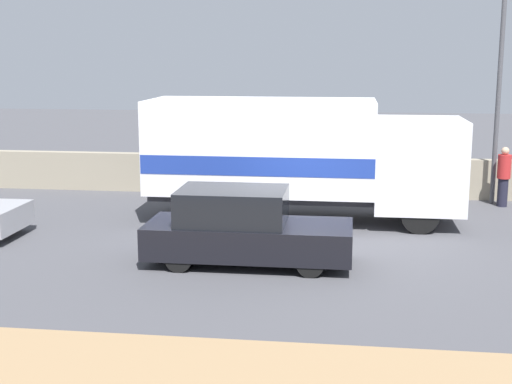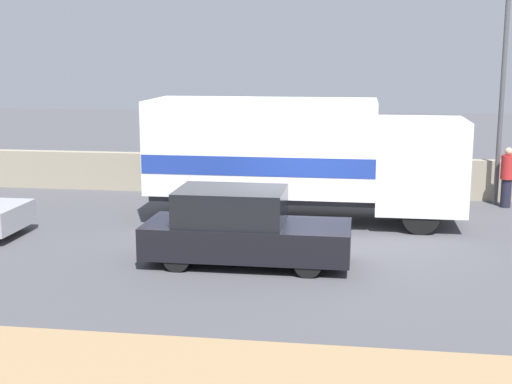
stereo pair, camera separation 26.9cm
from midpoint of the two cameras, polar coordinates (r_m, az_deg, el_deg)
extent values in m
plane|color=#47474C|center=(16.25, 2.16, -4.86)|extent=(80.00, 80.00, 0.00)
cube|color=gray|center=(22.71, 3.77, 1.31)|extent=(60.00, 0.35, 1.25)
cylinder|color=#4C4C51|center=(22.19, 18.54, 8.00)|extent=(0.14, 0.14, 6.99)
cube|color=silver|center=(19.05, 12.46, 2.20)|extent=(2.27, 2.34, 2.37)
cube|color=black|center=(19.12, 15.86, 3.50)|extent=(0.06, 1.99, 1.04)
cube|color=#2D2D33|center=(19.29, 0.05, -0.20)|extent=(5.98, 1.43, 0.25)
cube|color=white|center=(19.07, 0.05, 3.76)|extent=(5.98, 2.59, 2.43)
cube|color=navy|center=(19.13, 0.05, 2.65)|extent=(5.95, 2.61, 0.49)
cylinder|color=black|center=(20.23, 12.09, -0.55)|extent=(0.95, 0.28, 0.95)
cylinder|color=black|center=(18.28, 12.57, -1.80)|extent=(0.95, 0.28, 0.95)
cylinder|color=black|center=(20.57, -4.13, -0.14)|extent=(0.95, 0.28, 0.95)
cylinder|color=black|center=(18.65, -5.36, -1.32)|extent=(0.95, 0.28, 0.95)
cylinder|color=black|center=(20.37, -0.84, -0.23)|extent=(0.95, 0.28, 0.95)
cylinder|color=black|center=(18.43, -1.74, -1.43)|extent=(0.95, 0.28, 0.95)
cube|color=black|center=(15.26, -1.07, -3.77)|extent=(4.38, 1.76, 0.68)
cube|color=black|center=(15.15, -2.39, -1.12)|extent=(2.28, 1.62, 0.74)
cylinder|color=black|center=(15.92, 4.19, -4.17)|extent=(0.56, 0.20, 0.56)
cylinder|color=black|center=(14.47, 3.84, -5.74)|extent=(0.56, 0.20, 0.56)
cylinder|color=black|center=(16.29, -5.41, -3.84)|extent=(0.56, 0.20, 0.56)
cylinder|color=black|center=(14.87, -6.71, -5.32)|extent=(0.56, 0.20, 0.56)
cylinder|color=black|center=(19.35, -19.91, -2.08)|extent=(0.56, 0.20, 0.56)
cylinder|color=#1E1E2D|center=(22.18, 18.79, -0.03)|extent=(0.30, 0.30, 0.84)
cylinder|color=#B22626|center=(22.06, 18.92, 1.94)|extent=(0.39, 0.39, 0.70)
sphere|color=tan|center=(21.99, 18.99, 3.13)|extent=(0.23, 0.23, 0.23)
camera|label=1|loc=(0.13, -90.45, -0.09)|focal=50.00mm
camera|label=2|loc=(0.13, 89.55, 0.09)|focal=50.00mm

